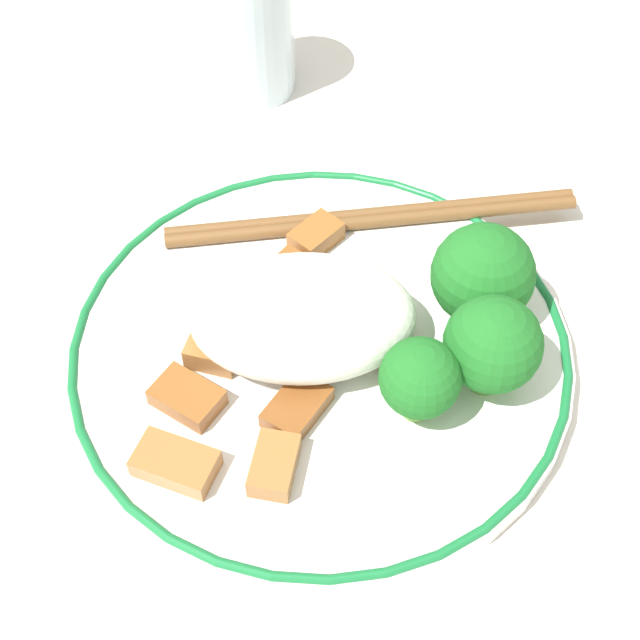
{
  "coord_description": "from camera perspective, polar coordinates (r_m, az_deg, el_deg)",
  "views": [
    {
      "loc": [
        0.01,
        0.28,
        0.39
      ],
      "look_at": [
        0.0,
        0.0,
        0.03
      ],
      "focal_mm": 50.0,
      "sensor_mm": 36.0,
      "label": 1
    }
  ],
  "objects": [
    {
      "name": "meat_near_back",
      "position": [
        0.43,
        -2.95,
        -9.27
      ],
      "size": [
        0.03,
        0.03,
        0.01
      ],
      "color": "#9E6633",
      "rests_on": "plate"
    },
    {
      "name": "meat_near_front",
      "position": [
        0.44,
        -1.48,
        -5.59
      ],
      "size": [
        0.04,
        0.04,
        0.01
      ],
      "color": "brown",
      "rests_on": "plate"
    },
    {
      "name": "meat_mid_left",
      "position": [
        0.45,
        -8.5,
        -4.92
      ],
      "size": [
        0.04,
        0.04,
        0.01
      ],
      "color": "brown",
      "rests_on": "plate"
    },
    {
      "name": "drinking_glass",
      "position": [
        0.63,
        -4.61,
        17.88
      ],
      "size": [
        0.06,
        0.06,
        0.09
      ],
      "color": "silver",
      "rests_on": "ground_plane"
    },
    {
      "name": "broccoli_back_center",
      "position": [
        0.44,
        10.98,
        -1.6
      ],
      "size": [
        0.05,
        0.05,
        0.06
      ],
      "color": "#72AD4C",
      "rests_on": "plate"
    },
    {
      "name": "meat_far_scatter",
      "position": [
        0.47,
        3.75,
        -0.57
      ],
      "size": [
        0.04,
        0.03,
        0.01
      ],
      "color": "brown",
      "rests_on": "plate"
    },
    {
      "name": "meat_mid_right",
      "position": [
        0.43,
        -9.23,
        -9.04
      ],
      "size": [
        0.04,
        0.04,
        0.01
      ],
      "color": "#9E6633",
      "rests_on": "plate"
    },
    {
      "name": "chopsticks",
      "position": [
        0.53,
        3.39,
        6.55
      ],
      "size": [
        0.24,
        0.04,
        0.01
      ],
      "color": "brown",
      "rests_on": "plate"
    },
    {
      "name": "meat_near_right",
      "position": [
        0.47,
        -6.48,
        -0.84
      ],
      "size": [
        0.04,
        0.04,
        0.01
      ],
      "color": "#9E6633",
      "rests_on": "plate"
    },
    {
      "name": "broccoli_back_right",
      "position": [
        0.47,
        10.37,
        2.84
      ],
      "size": [
        0.05,
        0.05,
        0.06
      ],
      "color": "#72AD4C",
      "rests_on": "plate"
    },
    {
      "name": "meat_near_left",
      "position": [
        0.51,
        -0.31,
        5.39
      ],
      "size": [
        0.03,
        0.03,
        0.01
      ],
      "color": "#995B28",
      "rests_on": "plate"
    },
    {
      "name": "rice_mound",
      "position": [
        0.45,
        -1.09,
        0.2
      ],
      "size": [
        0.12,
        0.08,
        0.05
      ],
      "color": "white",
      "rests_on": "plate"
    },
    {
      "name": "ground_plane",
      "position": [
        0.48,
        -0.0,
        -2.44
      ],
      "size": [
        3.0,
        3.0,
        0.0
      ],
      "primitive_type": "plane",
      "color": "silver"
    },
    {
      "name": "broccoli_back_left",
      "position": [
        0.43,
        6.41,
        -3.77
      ],
      "size": [
        0.04,
        0.04,
        0.05
      ],
      "color": "#72AD4C",
      "rests_on": "plate"
    },
    {
      "name": "meat_on_rice_edge",
      "position": [
        0.49,
        -1.76,
        2.92
      ],
      "size": [
        0.04,
        0.04,
        0.01
      ],
      "color": "brown",
      "rests_on": "plate"
    },
    {
      "name": "plate",
      "position": [
        0.48,
        -0.0,
        -1.85
      ],
      "size": [
        0.27,
        0.27,
        0.02
      ],
      "color": "white",
      "rests_on": "ground_plane"
    }
  ]
}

